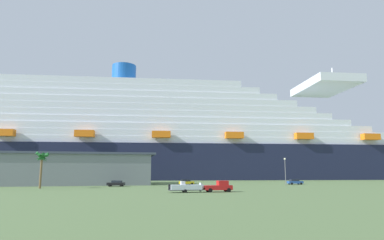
{
  "coord_description": "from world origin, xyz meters",
  "views": [
    {
      "loc": [
        -19.31,
        -84.61,
        4.15
      ],
      "look_at": [
        6.21,
        42.95,
        24.25
      ],
      "focal_mm": 30.78,
      "sensor_mm": 36.0,
      "label": 1
    }
  ],
  "objects": [
    {
      "name": "terminal_building",
      "position": [
        -46.6,
        22.82,
        4.71
      ],
      "size": [
        71.73,
        25.78,
        9.38
      ],
      "color": "slate",
      "rests_on": "ground_plane"
    },
    {
      "name": "street_lamp",
      "position": [
        26.18,
        4.68,
        5.12
      ],
      "size": [
        0.56,
        0.56,
        7.84
      ],
      "color": "slate",
      "rests_on": "ground_plane"
    },
    {
      "name": "pickup_truck",
      "position": [
        -1.08,
        -20.67,
        1.04
      ],
      "size": [
        5.65,
        2.39,
        2.2
      ],
      "color": "red",
      "rests_on": "ground_plane"
    },
    {
      "name": "parked_car_yellow_taxi",
      "position": [
        -1.62,
        12.44,
        0.83
      ],
      "size": [
        4.5,
        2.51,
        1.58
      ],
      "color": "yellow",
      "rests_on": "ground_plane"
    },
    {
      "name": "parked_car_black_coupe",
      "position": [
        -21.65,
        6.86,
        0.83
      ],
      "size": [
        4.87,
        2.8,
        1.58
      ],
      "color": "black",
      "rests_on": "ground_plane"
    },
    {
      "name": "ground_plane",
      "position": [
        0.0,
        30.0,
        0.0
      ],
      "size": [
        600.0,
        600.0,
        0.0
      ],
      "primitive_type": "plane",
      "color": "#567042"
    },
    {
      "name": "parked_car_white_van",
      "position": [
        -17.63,
        16.19,
        0.83
      ],
      "size": [
        4.74,
        2.35,
        1.58
      ],
      "color": "white",
      "rests_on": "ground_plane"
    },
    {
      "name": "parked_car_blue_suv",
      "position": [
        31.36,
        8.96,
        0.83
      ],
      "size": [
        4.63,
        2.29,
        1.58
      ],
      "color": "#264C99",
      "rests_on": "ground_plane"
    },
    {
      "name": "cruise_ship",
      "position": [
        10.36,
        72.11,
        18.13
      ],
      "size": [
        273.32,
        55.15,
        63.47
      ],
      "color": "#191E38",
      "rests_on": "ground_plane"
    },
    {
      "name": "palm_tree",
      "position": [
        -39.09,
        0.11,
        6.88
      ],
      "size": [
        3.39,
        3.28,
        8.67
      ],
      "color": "brown",
      "rests_on": "ground_plane"
    },
    {
      "name": "small_boat_on_trailer",
      "position": [
        -7.05,
        -20.81,
        0.96
      ],
      "size": [
        8.44,
        2.25,
        2.15
      ],
      "color": "#595960",
      "rests_on": "ground_plane"
    }
  ]
}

